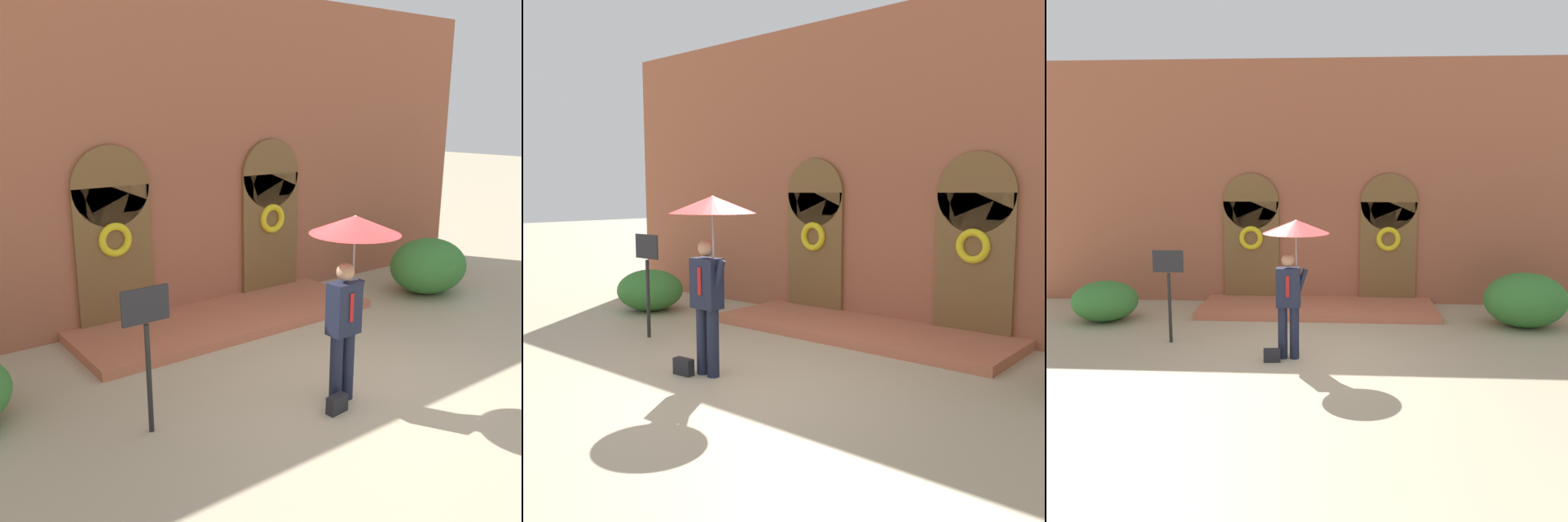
# 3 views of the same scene
# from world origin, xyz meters

# --- Properties ---
(ground_plane) EXTENTS (80.00, 80.00, 0.00)m
(ground_plane) POSITION_xyz_m (0.00, 0.00, 0.00)
(ground_plane) COLOR tan
(building_facade) EXTENTS (14.00, 2.30, 5.60)m
(building_facade) POSITION_xyz_m (-0.00, 4.15, 2.68)
(building_facade) COLOR #9E563D
(building_facade) RESTS_ON ground
(person_with_umbrella) EXTENTS (1.10, 1.10, 2.36)m
(person_with_umbrella) POSITION_xyz_m (-0.25, -0.11, 1.91)
(person_with_umbrella) COLOR #191E33
(person_with_umbrella) RESTS_ON ground
(handbag) EXTENTS (0.29, 0.14, 0.22)m
(handbag) POSITION_xyz_m (-0.61, -0.30, 0.11)
(handbag) COLOR black
(handbag) RESTS_ON ground
(sign_post) EXTENTS (0.56, 0.06, 1.72)m
(sign_post) POSITION_xyz_m (-2.61, 0.65, 1.16)
(sign_post) COLOR black
(sign_post) RESTS_ON ground
(shrub_left) EXTENTS (1.37, 1.30, 0.84)m
(shrub_left) POSITION_xyz_m (-4.44, 2.07, 0.42)
(shrub_left) COLOR #387A33
(shrub_left) RESTS_ON ground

